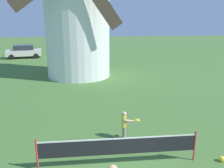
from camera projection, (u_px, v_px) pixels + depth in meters
windmill at (77, 0)px, 18.49m from camera, size 8.82×5.92×12.72m
tennis_net at (118, 147)px, 7.69m from camera, size 5.28×0.06×1.10m
player_far at (125, 124)px, 9.41m from camera, size 0.73×0.42×1.18m
stray_ball at (222, 159)px, 8.04m from camera, size 0.20×0.20×0.20m
parked_car_cream at (24, 51)px, 28.98m from camera, size 4.33×2.45×1.56m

